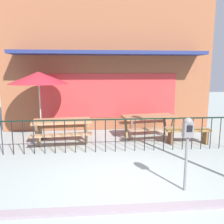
% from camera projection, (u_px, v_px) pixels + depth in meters
% --- Properties ---
extents(ground, '(40.00, 40.00, 0.00)m').
position_uv_depth(ground, '(125.00, 186.00, 4.74)').
color(ground, '#97A29F').
extents(pub_storefront, '(8.14, 1.45, 5.82)m').
position_uv_depth(pub_storefront, '(108.00, 55.00, 8.99)').
color(pub_storefront, brown).
rests_on(pub_storefront, ground).
extents(patio_fence_front, '(6.86, 0.04, 0.97)m').
position_uv_depth(patio_fence_front, '(115.00, 129.00, 6.62)').
color(patio_fence_front, black).
rests_on(patio_fence_front, ground).
extents(picnic_table_left, '(1.91, 1.51, 0.79)m').
position_uv_depth(picnic_table_left, '(62.00, 125.00, 7.36)').
color(picnic_table_left, '#A47A51').
rests_on(picnic_table_left, ground).
extents(picnic_table_right, '(1.97, 1.59, 0.79)m').
position_uv_depth(picnic_table_right, '(149.00, 120.00, 8.05)').
color(picnic_table_right, '#A06C48').
rests_on(picnic_table_right, ground).
extents(patio_umbrella, '(1.95, 1.95, 2.28)m').
position_uv_depth(patio_umbrella, '(39.00, 78.00, 7.67)').
color(patio_umbrella, black).
rests_on(patio_umbrella, ground).
extents(patio_bench, '(1.42, 0.42, 0.48)m').
position_uv_depth(patio_bench, '(188.00, 133.00, 7.40)').
color(patio_bench, olive).
rests_on(patio_bench, ground).
extents(parking_meter_near, '(0.18, 0.17, 1.45)m').
position_uv_depth(parking_meter_near, '(188.00, 135.00, 4.36)').
color(parking_meter_near, gray).
rests_on(parking_meter_near, ground).
extents(curb_edge, '(11.39, 0.20, 0.11)m').
position_uv_depth(curb_edge, '(133.00, 210.00, 3.91)').
color(curb_edge, gray).
rests_on(curb_edge, ground).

